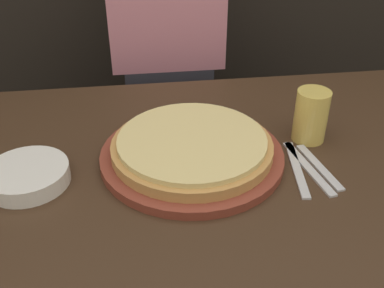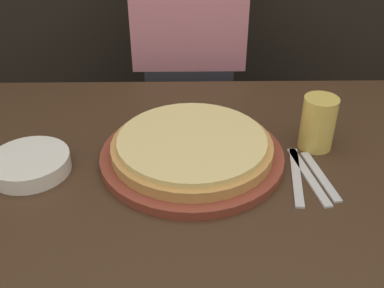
{
  "view_description": "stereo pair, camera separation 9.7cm",
  "coord_description": "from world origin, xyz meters",
  "px_view_note": "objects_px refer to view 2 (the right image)",
  "views": [
    {
      "loc": [
        -0.18,
        -0.68,
        1.33
      ],
      "look_at": [
        -0.07,
        0.13,
        0.8
      ],
      "focal_mm": 42.0,
      "sensor_mm": 36.0,
      "label": 1
    },
    {
      "loc": [
        -0.08,
        -0.69,
        1.33
      ],
      "look_at": [
        -0.07,
        0.13,
        0.8
      ],
      "focal_mm": 42.0,
      "sensor_mm": 36.0,
      "label": 2
    }
  ],
  "objects_px": {
    "fork": "(296,176)",
    "spoon": "(320,176)",
    "diner_person": "(189,79)",
    "pizza_on_board": "(192,150)",
    "dinner_knife": "(308,176)",
    "beer_glass": "(318,121)",
    "side_bowl": "(30,164)"
  },
  "relations": [
    {
      "from": "fork",
      "to": "spoon",
      "type": "distance_m",
      "value": 0.05
    },
    {
      "from": "diner_person",
      "to": "pizza_on_board",
      "type": "bearing_deg",
      "value": -89.89
    },
    {
      "from": "pizza_on_board",
      "to": "dinner_knife",
      "type": "xyz_separation_m",
      "value": [
        0.24,
        -0.07,
        -0.02
      ]
    },
    {
      "from": "beer_glass",
      "to": "spoon",
      "type": "relative_size",
      "value": 0.71
    },
    {
      "from": "pizza_on_board",
      "to": "dinner_knife",
      "type": "distance_m",
      "value": 0.25
    },
    {
      "from": "side_bowl",
      "to": "dinner_knife",
      "type": "height_order",
      "value": "side_bowl"
    },
    {
      "from": "side_bowl",
      "to": "beer_glass",
      "type": "bearing_deg",
      "value": 7.95
    },
    {
      "from": "fork",
      "to": "spoon",
      "type": "height_order",
      "value": "same"
    },
    {
      "from": "dinner_knife",
      "to": "beer_glass",
      "type": "bearing_deg",
      "value": 70.68
    },
    {
      "from": "beer_glass",
      "to": "dinner_knife",
      "type": "xyz_separation_m",
      "value": [
        -0.04,
        -0.12,
        -0.06
      ]
    },
    {
      "from": "side_bowl",
      "to": "spoon",
      "type": "height_order",
      "value": "side_bowl"
    },
    {
      "from": "side_bowl",
      "to": "dinner_knife",
      "type": "xyz_separation_m",
      "value": [
        0.59,
        -0.03,
        -0.02
      ]
    },
    {
      "from": "pizza_on_board",
      "to": "beer_glass",
      "type": "bearing_deg",
      "value": 9.83
    },
    {
      "from": "side_bowl",
      "to": "spoon",
      "type": "relative_size",
      "value": 0.97
    },
    {
      "from": "diner_person",
      "to": "fork",
      "type": "bearing_deg",
      "value": -72.54
    },
    {
      "from": "pizza_on_board",
      "to": "diner_person",
      "type": "distance_m",
      "value": 0.64
    },
    {
      "from": "pizza_on_board",
      "to": "dinner_knife",
      "type": "relative_size",
      "value": 1.98
    },
    {
      "from": "side_bowl",
      "to": "diner_person",
      "type": "height_order",
      "value": "diner_person"
    },
    {
      "from": "pizza_on_board",
      "to": "side_bowl",
      "type": "bearing_deg",
      "value": -173.62
    },
    {
      "from": "spoon",
      "to": "fork",
      "type": "bearing_deg",
      "value": 180.0
    },
    {
      "from": "side_bowl",
      "to": "fork",
      "type": "distance_m",
      "value": 0.56
    },
    {
      "from": "dinner_knife",
      "to": "fork",
      "type": "bearing_deg",
      "value": 180.0
    },
    {
      "from": "side_bowl",
      "to": "dinner_knife",
      "type": "relative_size",
      "value": 0.83
    },
    {
      "from": "side_bowl",
      "to": "spoon",
      "type": "distance_m",
      "value": 0.61
    },
    {
      "from": "dinner_knife",
      "to": "spoon",
      "type": "height_order",
      "value": "same"
    },
    {
      "from": "pizza_on_board",
      "to": "diner_person",
      "type": "bearing_deg",
      "value": 90.11
    },
    {
      "from": "fork",
      "to": "diner_person",
      "type": "bearing_deg",
      "value": 107.46
    },
    {
      "from": "beer_glass",
      "to": "diner_person",
      "type": "distance_m",
      "value": 0.66
    },
    {
      "from": "beer_glass",
      "to": "side_bowl",
      "type": "xyz_separation_m",
      "value": [
        -0.63,
        -0.09,
        -0.05
      ]
    },
    {
      "from": "dinner_knife",
      "to": "spoon",
      "type": "xyz_separation_m",
      "value": [
        0.02,
        0.0,
        0.0
      ]
    },
    {
      "from": "beer_glass",
      "to": "diner_person",
      "type": "relative_size",
      "value": 0.09
    },
    {
      "from": "pizza_on_board",
      "to": "side_bowl",
      "type": "relative_size",
      "value": 2.38
    }
  ]
}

